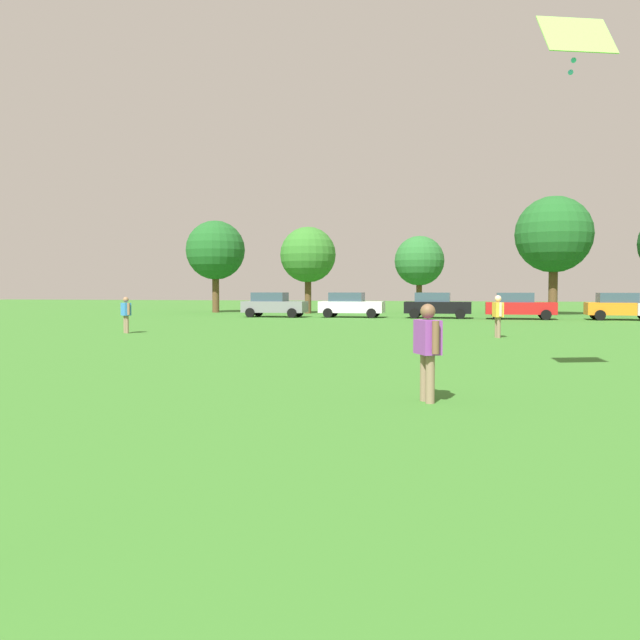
% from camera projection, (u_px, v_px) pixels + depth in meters
% --- Properties ---
extents(ground_plane, '(160.00, 160.00, 0.00)m').
position_uv_depth(ground_plane, '(363.00, 333.00, 29.34)').
color(ground_plane, '#387528').
extents(adult_bystander, '(0.51, 0.72, 1.65)m').
position_uv_depth(adult_bystander, '(428.00, 344.00, 11.21)').
color(adult_bystander, '#8C7259').
rests_on(adult_bystander, ground).
extents(bystander_near_trees, '(0.44, 0.77, 1.66)m').
position_uv_depth(bystander_near_trees, '(498.00, 313.00, 26.18)').
color(bystander_near_trees, '#8C7259').
rests_on(bystander_near_trees, ground).
extents(bystander_midfield, '(0.59, 0.55, 1.57)m').
position_uv_depth(bystander_midfield, '(126.00, 312.00, 28.89)').
color(bystander_midfield, '#8C7259').
rests_on(bystander_midfield, ground).
extents(kite, '(1.49, 1.04, 1.17)m').
position_uv_depth(kite, '(577.00, 37.00, 12.58)').
color(kite, '#8CD859').
extents(parked_car_gray_0, '(4.30, 2.02, 1.68)m').
position_uv_depth(parked_car_gray_0, '(274.00, 305.00, 45.70)').
color(parked_car_gray_0, slate).
rests_on(parked_car_gray_0, ground).
extents(parked_car_white_1, '(4.30, 2.02, 1.68)m').
position_uv_depth(parked_car_white_1, '(351.00, 305.00, 45.17)').
color(parked_car_white_1, white).
rests_on(parked_car_white_1, ground).
extents(parked_car_black_2, '(4.30, 2.02, 1.68)m').
position_uv_depth(parked_car_black_2, '(437.00, 305.00, 44.02)').
color(parked_car_black_2, black).
rests_on(parked_car_black_2, ground).
extents(parked_car_red_3, '(4.30, 2.02, 1.68)m').
position_uv_depth(parked_car_red_3, '(519.00, 306.00, 42.40)').
color(parked_car_red_3, red).
rests_on(parked_car_red_3, ground).
extents(parked_car_orange_4, '(4.30, 2.02, 1.68)m').
position_uv_depth(parked_car_orange_4, '(621.00, 306.00, 41.20)').
color(parked_car_orange_4, orange).
rests_on(parked_car_orange_4, ground).
extents(tree_far_left, '(4.81, 4.81, 7.49)m').
position_uv_depth(tree_far_left, '(215.00, 251.00, 54.65)').
color(tree_far_left, brown).
rests_on(tree_far_left, ground).
extents(tree_left, '(4.35, 4.35, 6.78)m').
position_uv_depth(tree_left, '(308.00, 255.00, 52.47)').
color(tree_left, brown).
rests_on(tree_left, ground).
extents(tree_center, '(3.93, 3.93, 6.12)m').
position_uv_depth(tree_center, '(419.00, 261.00, 53.07)').
color(tree_center, brown).
rests_on(tree_center, ground).
extents(tree_right, '(5.59, 5.59, 8.70)m').
position_uv_depth(tree_right, '(554.00, 235.00, 48.97)').
color(tree_right, brown).
rests_on(tree_right, ground).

